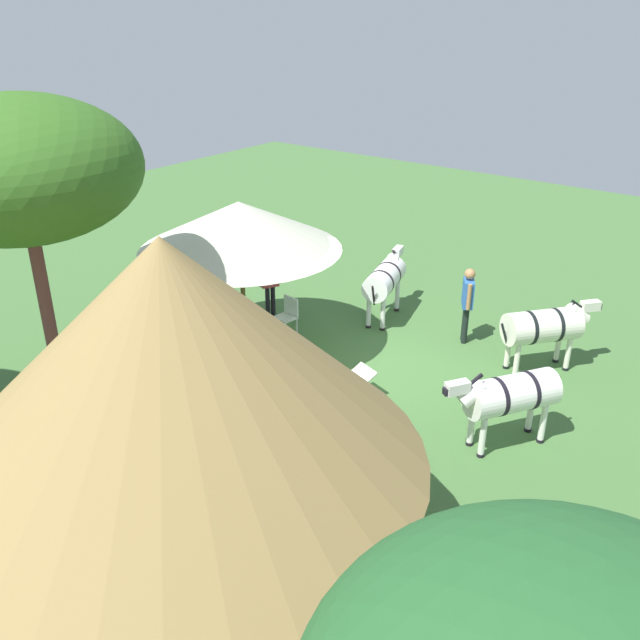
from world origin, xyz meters
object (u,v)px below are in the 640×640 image
at_px(standing_watcher, 467,298).
at_px(zebra_by_umbrella, 509,395).
at_px(thatched_hut, 177,413).
at_px(guest_beside_umbrella, 270,280).
at_px(shade_umbrella, 239,226).
at_px(striped_lounge_chair, 351,389).
at_px(zebra_nearest_camera, 544,327).
at_px(guest_behind_table, 167,303).
at_px(patio_chair_near_lawn, 288,314).
at_px(zebra_toward_hut, 385,279).
at_px(patio_chair_near_hut, 193,348).
at_px(patio_dining_table, 245,325).
at_px(acacia_tree_left_background, 20,169).

distance_m(standing_watcher, zebra_by_umbrella, 3.93).
bearing_deg(thatched_hut, guest_beside_umbrella, -55.61).
relative_size(shade_umbrella, striped_lounge_chair, 4.39).
distance_m(shade_umbrella, zebra_nearest_camera, 6.50).
relative_size(thatched_hut, guest_behind_table, 3.68).
xyz_separation_m(patio_chair_near_lawn, zebra_toward_hut, (-1.26, -2.09, 0.49)).
distance_m(striped_lounge_chair, zebra_by_umbrella, 3.02).
bearing_deg(guest_behind_table, striped_lounge_chair, 152.45).
xyz_separation_m(shade_umbrella, standing_watcher, (-3.53, -3.38, -1.83)).
bearing_deg(shade_umbrella, patio_chair_near_lawn, -97.34).
height_order(patio_chair_near_hut, zebra_toward_hut, zebra_toward_hut).
bearing_deg(patio_dining_table, striped_lounge_chair, 175.80).
height_order(patio_dining_table, striped_lounge_chair, patio_dining_table).
distance_m(zebra_by_umbrella, zebra_toward_hut, 5.42).
bearing_deg(patio_dining_table, shade_umbrella, 180.00).
xyz_separation_m(thatched_hut, standing_watcher, (0.41, -8.58, -1.62)).
height_order(thatched_hut, zebra_by_umbrella, thatched_hut).
xyz_separation_m(guest_beside_umbrella, guest_behind_table, (0.85, 2.44, 0.03)).
bearing_deg(guest_beside_umbrella, zebra_toward_hut, -26.41).
relative_size(patio_chair_near_hut, zebra_nearest_camera, 0.49).
bearing_deg(standing_watcher, zebra_toward_hut, 60.51).
bearing_deg(guest_behind_table, zebra_nearest_camera, 175.53).
distance_m(standing_watcher, acacia_tree_left_background, 9.21).
bearing_deg(standing_watcher, patio_chair_near_hut, 109.69).
bearing_deg(standing_watcher, zebra_by_umbrella, -174.28).
distance_m(standing_watcher, zebra_nearest_camera, 1.83).
bearing_deg(guest_behind_table, patio_dining_table, 168.64).
distance_m(patio_chair_near_lawn, guest_behind_table, 2.69).
bearing_deg(patio_chair_near_hut, acacia_tree_left_background, -84.80).
height_order(standing_watcher, zebra_nearest_camera, standing_watcher).
height_order(striped_lounge_chair, acacia_tree_left_background, acacia_tree_left_background).
bearing_deg(zebra_toward_hut, patio_chair_near_hut, -125.87).
height_order(patio_chair_near_lawn, standing_watcher, standing_watcher).
bearing_deg(guest_beside_umbrella, striped_lounge_chair, -89.06).
xyz_separation_m(guest_beside_umbrella, zebra_by_umbrella, (-6.68, 1.56, 0.05)).
height_order(zebra_by_umbrella, acacia_tree_left_background, acacia_tree_left_background).
xyz_separation_m(standing_watcher, striped_lounge_chair, (0.58, 3.59, -0.80)).
relative_size(patio_chair_near_lawn, guest_beside_umbrella, 0.58).
relative_size(zebra_nearest_camera, zebra_by_umbrella, 0.94).
relative_size(zebra_by_umbrella, zebra_toward_hut, 0.90).
height_order(patio_dining_table, zebra_toward_hut, zebra_toward_hut).
relative_size(patio_dining_table, patio_chair_near_hut, 1.83).
xyz_separation_m(thatched_hut, patio_dining_table, (3.94, -5.20, -2.01)).
xyz_separation_m(shade_umbrella, guest_beside_umbrella, (0.83, -1.77, -1.94)).
distance_m(guest_behind_table, zebra_by_umbrella, 7.58).
height_order(zebra_nearest_camera, zebra_toward_hut, zebra_toward_hut).
bearing_deg(zebra_by_umbrella, acacia_tree_left_background, 64.96).
bearing_deg(zebra_toward_hut, standing_watcher, -14.14).
height_order(patio_chair_near_lawn, guest_behind_table, guest_behind_table).
relative_size(guest_behind_table, striped_lounge_chair, 1.69).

